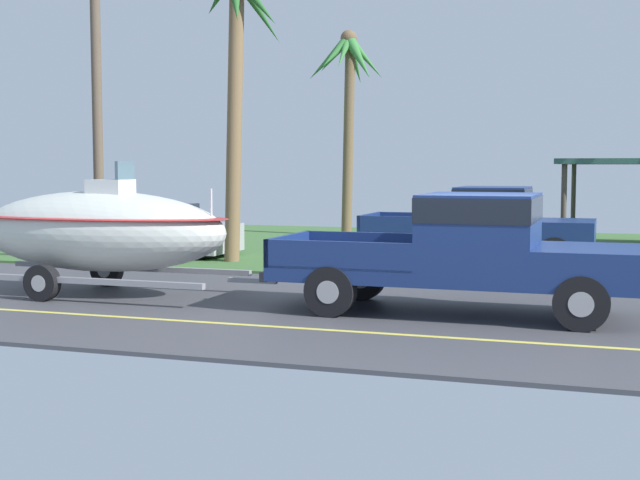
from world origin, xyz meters
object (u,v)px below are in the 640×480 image
pickup_truck_towing (478,248)px  boat_on_trailer (99,230)px  palm_tree_mid (233,35)px  parked_sedan_near (146,231)px  utility_pole (97,108)px  parked_pickup_background (491,222)px  palm_tree_near_left (348,80)px

pickup_truck_towing → boat_on_trailer: 6.92m
palm_tree_mid → pickup_truck_towing: bearing=-39.9°
parked_sedan_near → palm_tree_mid: (2.75, -0.52, 4.81)m
utility_pole → boat_on_trailer: bearing=-57.2°
parked_pickup_background → parked_sedan_near: bearing=-175.4°
boat_on_trailer → parked_pickup_background: 9.25m
parked_pickup_background → palm_tree_mid: 7.60m
parked_pickup_background → utility_pole: 9.76m
boat_on_trailer → palm_tree_mid: 7.11m
boat_on_trailer → palm_tree_near_left: palm_tree_near_left is taller
parked_sedan_near → utility_pole: bearing=-99.2°
pickup_truck_towing → parked_pickup_background: 6.91m
parked_pickup_background → palm_tree_mid: palm_tree_mid is taller
palm_tree_near_left → palm_tree_mid: size_ratio=0.94×
parked_pickup_background → parked_sedan_near: (-8.78, -0.70, -0.36)m
palm_tree_near_left → palm_tree_mid: bearing=-92.2°
pickup_truck_towing → parked_pickup_background: pickup_truck_towing is taller
parked_pickup_background → palm_tree_mid: (-6.04, -1.22, 4.45)m
boat_on_trailer → utility_pole: bearing=122.8°
palm_tree_mid → utility_pole: size_ratio=1.01×
palm_tree_near_left → utility_pole: bearing=-109.2°
parked_pickup_background → parked_sedan_near: size_ratio=1.20×
boat_on_trailer → parked_sedan_near: bearing=112.7°
palm_tree_mid → boat_on_trailer: bearing=-91.6°
parked_sedan_near → utility_pole: utility_pole is taller
parked_pickup_background → palm_tree_near_left: 10.10m
palm_tree_mid → utility_pole: 3.69m
pickup_truck_towing → parked_pickup_background: bearing=96.0°
parked_pickup_background → palm_tree_mid: bearing=-168.6°
palm_tree_mid → palm_tree_near_left: bearing=87.8°
parked_sedan_near → palm_tree_near_left: bearing=68.8°
palm_tree_near_left → utility_pole: 10.31m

